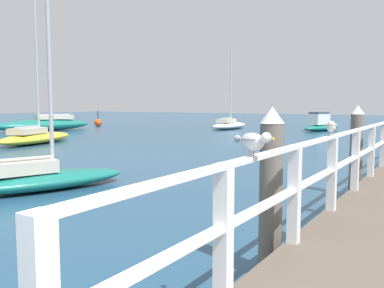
% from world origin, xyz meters
% --- Properties ---
extents(dock_piling_near, '(0.29, 0.29, 2.05)m').
position_xyz_m(dock_piling_near, '(-1.42, 4.36, 1.03)').
color(dock_piling_near, '#6B6056').
rests_on(dock_piling_near, ground_plane).
extents(dock_piling_far, '(0.29, 0.29, 2.05)m').
position_xyz_m(dock_piling_far, '(-1.42, 9.44, 1.03)').
color(dock_piling_far, '#6B6056').
rests_on(dock_piling_far, ground_plane).
extents(seagull_foreground, '(0.45, 0.26, 0.21)m').
position_xyz_m(seagull_foreground, '(-1.04, 2.95, 1.77)').
color(seagull_foreground, white).
rests_on(seagull_foreground, pier_railing).
extents(seagull_background, '(0.22, 0.47, 0.21)m').
position_xyz_m(seagull_background, '(-1.04, 5.60, 1.77)').
color(seagull_background, white).
rests_on(seagull_background, pier_railing).
extents(boat_0, '(2.03, 5.38, 6.59)m').
position_xyz_m(boat_0, '(-15.25, 29.96, 0.35)').
color(boat_0, white).
rests_on(boat_0, ground_plane).
extents(boat_2, '(2.37, 4.92, 1.45)m').
position_xyz_m(boat_2, '(-8.20, 31.54, 0.48)').
color(boat_2, '#197266').
rests_on(boat_2, ground_plane).
extents(boat_3, '(3.97, 7.85, 7.72)m').
position_xyz_m(boat_3, '(-26.03, 20.10, 0.49)').
color(boat_3, '#197266').
rests_on(boat_3, ground_plane).
extents(boat_5, '(3.40, 5.89, 7.82)m').
position_xyz_m(boat_5, '(-18.03, 13.40, 0.36)').
color(boat_5, gold).
rests_on(boat_5, ground_plane).
extents(boat_6, '(2.46, 4.23, 5.46)m').
position_xyz_m(boat_6, '(-7.92, 6.06, 0.32)').
color(boat_6, '#197266').
rests_on(boat_6, ground_plane).
extents(channel_buoy, '(0.70, 0.70, 1.40)m').
position_xyz_m(channel_buoy, '(-27.12, 26.88, 0.36)').
color(channel_buoy, '#E54C19').
rests_on(channel_buoy, ground_plane).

